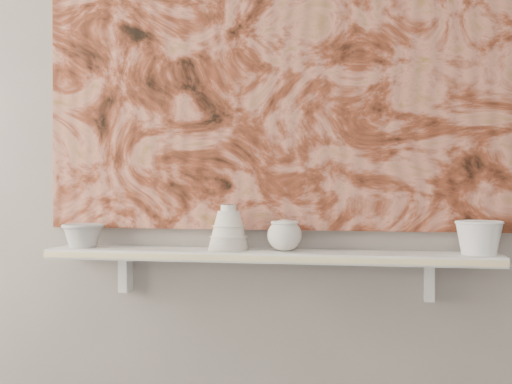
% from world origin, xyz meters
% --- Properties ---
extents(wall_back, '(3.60, 0.00, 3.60)m').
position_xyz_m(wall_back, '(0.00, 1.60, 1.35)').
color(wall_back, slate).
rests_on(wall_back, floor).
extents(shelf, '(1.40, 0.18, 0.03)m').
position_xyz_m(shelf, '(0.00, 1.51, 0.92)').
color(shelf, silver).
rests_on(shelf, wall_back).
extents(shelf_stripe, '(1.40, 0.01, 0.02)m').
position_xyz_m(shelf_stripe, '(0.00, 1.41, 0.92)').
color(shelf_stripe, beige).
rests_on(shelf_stripe, shelf).
extents(bracket_left, '(0.03, 0.06, 0.12)m').
position_xyz_m(bracket_left, '(-0.49, 1.57, 0.84)').
color(bracket_left, silver).
rests_on(bracket_left, wall_back).
extents(bracket_right, '(0.03, 0.06, 0.12)m').
position_xyz_m(bracket_right, '(0.49, 1.57, 0.84)').
color(bracket_right, silver).
rests_on(bracket_right, wall_back).
extents(painting, '(1.50, 0.02, 1.10)m').
position_xyz_m(painting, '(0.00, 1.59, 1.54)').
color(painting, brown).
rests_on(painting, wall_back).
extents(house_motif, '(0.09, 0.00, 0.08)m').
position_xyz_m(house_motif, '(0.45, 1.57, 1.23)').
color(house_motif, black).
rests_on(house_motif, painting).
extents(bowl_grey, '(0.18, 0.18, 0.08)m').
position_xyz_m(bowl_grey, '(-0.61, 1.51, 0.97)').
color(bowl_grey, '#9C9C99').
rests_on(bowl_grey, shelf).
extents(cup_cream, '(0.14, 0.14, 0.10)m').
position_xyz_m(cup_cream, '(0.05, 1.51, 0.98)').
color(cup_cream, silver).
rests_on(cup_cream, shelf).
extents(bell_vessel, '(0.16, 0.16, 0.14)m').
position_xyz_m(bell_vessel, '(-0.12, 1.51, 1.00)').
color(bell_vessel, beige).
rests_on(bell_vessel, shelf).
extents(bowl_white, '(0.17, 0.17, 0.10)m').
position_xyz_m(bowl_white, '(0.63, 1.51, 0.98)').
color(bowl_white, silver).
rests_on(bowl_white, shelf).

